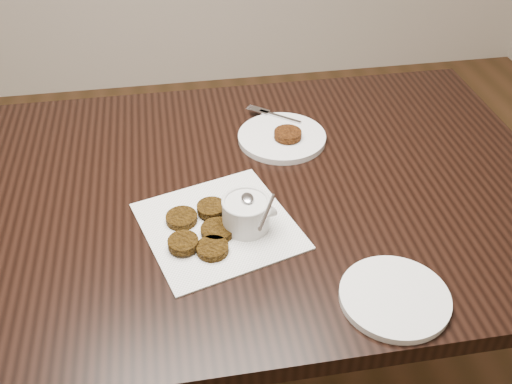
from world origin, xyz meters
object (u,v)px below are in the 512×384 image
(napkin, at_px, (218,226))
(sauce_ramekin, at_px, (246,200))
(table, at_px, (237,302))
(plate_empty, at_px, (395,297))
(plate_with_patty, at_px, (282,135))

(napkin, distance_m, sauce_ramekin, 0.09)
(table, distance_m, napkin, 0.40)
(table, xyz_separation_m, plate_empty, (0.24, -0.36, 0.38))
(plate_with_patty, relative_size, plate_empty, 1.10)
(plate_with_patty, bearing_deg, napkin, -123.39)
(plate_empty, bearing_deg, table, 123.22)
(plate_with_patty, bearing_deg, plate_empty, -80.23)
(table, relative_size, napkin, 5.05)
(napkin, xyz_separation_m, plate_empty, (0.28, -0.25, 0.00))
(table, xyz_separation_m, sauce_ramekin, (0.01, -0.13, 0.45))
(sauce_ramekin, bearing_deg, table, 94.21)
(table, distance_m, plate_with_patty, 0.45)
(table, bearing_deg, napkin, -111.42)
(napkin, bearing_deg, table, 68.58)
(table, height_order, sauce_ramekin, sauce_ramekin)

